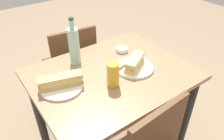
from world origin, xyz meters
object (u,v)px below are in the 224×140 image
(knife_near, at_px, (125,65))
(olive_bowl, at_px, (122,50))
(baguette_sandwich_far, at_px, (61,81))
(plate_near, at_px, (134,67))
(beer_glass, at_px, (113,75))
(baguette_sandwich_near, at_px, (135,62))
(knife_far, at_px, (58,80))
(water_bottle, at_px, (74,46))
(chair_far, at_px, (72,65))
(plate_far, at_px, (62,86))
(dining_table, at_px, (112,89))

(knife_near, bearing_deg, olive_bowl, 58.13)
(baguette_sandwich_far, xyz_separation_m, olive_bowl, (0.54, 0.13, -0.03))
(knife_near, bearing_deg, plate_near, -49.61)
(knife_near, xyz_separation_m, beer_glass, (-0.17, -0.10, 0.06))
(baguette_sandwich_near, relative_size, knife_near, 1.15)
(knife_far, bearing_deg, baguette_sandwich_near, -18.72)
(plate_near, distance_m, olive_bowl, 0.23)
(baguette_sandwich_far, distance_m, knife_far, 0.07)
(beer_glass, bearing_deg, knife_near, 30.62)
(baguette_sandwich_near, xyz_separation_m, knife_near, (-0.04, 0.05, -0.03))
(water_bottle, relative_size, olive_bowl, 3.65)
(chair_far, distance_m, beer_glass, 0.76)
(beer_glass, height_order, olive_bowl, beer_glass)
(chair_far, xyz_separation_m, knife_near, (0.11, -0.59, 0.27))
(baguette_sandwich_near, relative_size, plate_far, 0.81)
(plate_far, height_order, beer_glass, beer_glass)
(plate_near, xyz_separation_m, plate_far, (-0.47, 0.10, 0.00))
(plate_near, distance_m, knife_far, 0.49)
(baguette_sandwich_far, distance_m, olive_bowl, 0.55)
(dining_table, height_order, chair_far, chair_far)
(plate_near, xyz_separation_m, olive_bowl, (0.07, 0.22, 0.01))
(dining_table, relative_size, knife_far, 6.09)
(knife_near, xyz_separation_m, olive_bowl, (0.11, 0.18, -0.00))
(chair_far, xyz_separation_m, beer_glass, (-0.06, -0.69, 0.33))
(chair_far, xyz_separation_m, plate_far, (-0.31, -0.53, 0.26))
(baguette_sandwich_near, xyz_separation_m, water_bottle, (-0.28, 0.28, 0.08))
(knife_far, relative_size, water_bottle, 0.51)
(baguette_sandwich_near, relative_size, beer_glass, 1.36)
(dining_table, bearing_deg, beer_glass, -123.07)
(dining_table, height_order, water_bottle, water_bottle)
(knife_near, xyz_separation_m, water_bottle, (-0.24, 0.24, 0.11))
(plate_near, xyz_separation_m, water_bottle, (-0.28, 0.28, 0.12))
(chair_far, relative_size, knife_near, 4.96)
(baguette_sandwich_far, distance_m, water_bottle, 0.28)
(plate_far, height_order, olive_bowl, olive_bowl)
(plate_near, distance_m, baguette_sandwich_far, 0.48)
(dining_table, relative_size, baguette_sandwich_far, 3.82)
(baguette_sandwich_far, bearing_deg, beer_glass, -30.86)
(plate_far, bearing_deg, knife_near, -6.77)
(plate_near, height_order, knife_near, knife_near)
(plate_far, relative_size, water_bottle, 0.78)
(baguette_sandwich_near, distance_m, plate_far, 0.48)
(plate_far, relative_size, olive_bowl, 2.87)
(plate_far, distance_m, olive_bowl, 0.55)
(plate_near, bearing_deg, water_bottle, 134.12)
(water_bottle, bearing_deg, plate_far, -135.80)
(dining_table, bearing_deg, olive_bowl, 39.31)
(olive_bowl, bearing_deg, knife_far, -172.88)
(dining_table, bearing_deg, water_bottle, 118.84)
(chair_far, relative_size, plate_far, 3.46)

